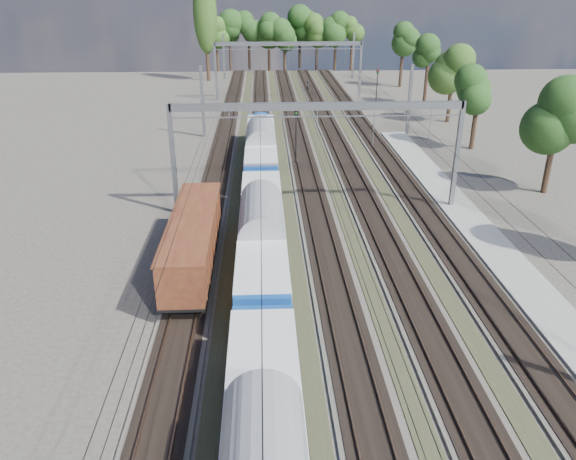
{
  "coord_description": "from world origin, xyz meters",
  "views": [
    {
      "loc": [
        -4.35,
        -13.58,
        17.57
      ],
      "look_at": [
        -2.79,
        19.67,
        2.8
      ],
      "focal_mm": 35.0,
      "sensor_mm": 36.0,
      "label": 1
    }
  ],
  "objects_px": {
    "freight_boxcar": "(193,239)",
    "worker": "(308,86)",
    "signal_near": "(296,129)",
    "signal_far": "(377,82)",
    "emu_train": "(262,228)"
  },
  "relations": [
    {
      "from": "signal_near",
      "to": "signal_far",
      "type": "height_order",
      "value": "signal_near"
    },
    {
      "from": "signal_far",
      "to": "signal_near",
      "type": "bearing_deg",
      "value": -126.83
    },
    {
      "from": "worker",
      "to": "signal_far",
      "type": "bearing_deg",
      "value": -119.75
    },
    {
      "from": "signal_near",
      "to": "freight_boxcar",
      "type": "bearing_deg",
      "value": -98.7
    },
    {
      "from": "freight_boxcar",
      "to": "worker",
      "type": "relative_size",
      "value": 8.18
    },
    {
      "from": "freight_boxcar",
      "to": "worker",
      "type": "bearing_deg",
      "value": 78.98
    },
    {
      "from": "emu_train",
      "to": "signal_near",
      "type": "bearing_deg",
      "value": 80.8
    },
    {
      "from": "freight_boxcar",
      "to": "signal_near",
      "type": "bearing_deg",
      "value": 70.46
    },
    {
      "from": "worker",
      "to": "signal_near",
      "type": "distance_m",
      "value": 43.36
    },
    {
      "from": "freight_boxcar",
      "to": "signal_near",
      "type": "distance_m",
      "value": 24.31
    },
    {
      "from": "worker",
      "to": "signal_near",
      "type": "xyz_separation_m",
      "value": [
        -4.71,
        -43.01,
        2.92
      ]
    },
    {
      "from": "signal_far",
      "to": "freight_boxcar",
      "type": "bearing_deg",
      "value": -124.52
    },
    {
      "from": "freight_boxcar",
      "to": "emu_train",
      "type": "bearing_deg",
      "value": 7.08
    },
    {
      "from": "emu_train",
      "to": "freight_boxcar",
      "type": "distance_m",
      "value": 4.56
    },
    {
      "from": "freight_boxcar",
      "to": "signal_far",
      "type": "distance_m",
      "value": 57.95
    }
  ]
}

